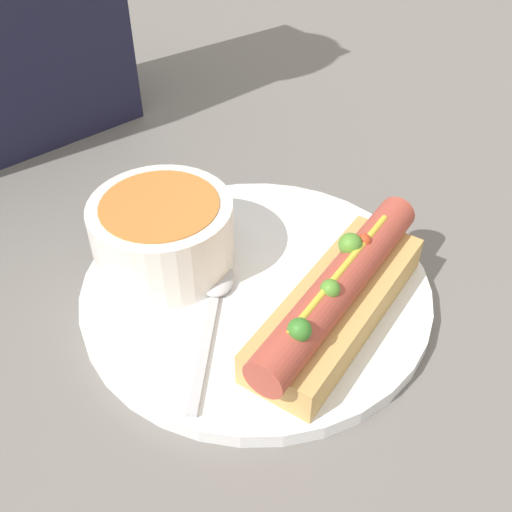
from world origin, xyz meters
name	(u,v)px	position (x,y,z in m)	size (l,w,h in m)	color
ground_plane	(256,294)	(0.00, 0.00, 0.00)	(4.00, 4.00, 0.00)	slate
dinner_plate	(256,289)	(0.00, 0.00, 0.01)	(0.28, 0.28, 0.01)	white
hot_dog	(338,297)	(0.02, -0.07, 0.04)	(0.20, 0.10, 0.06)	tan
soup_bowl	(163,231)	(-0.04, 0.07, 0.04)	(0.11, 0.11, 0.06)	silver
spoon	(214,296)	(-0.04, 0.01, 0.02)	(0.12, 0.11, 0.01)	#B7B7BC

